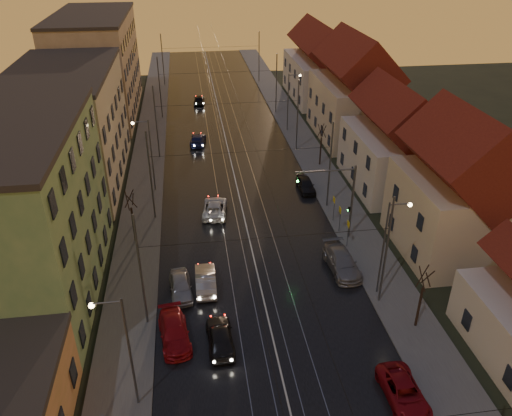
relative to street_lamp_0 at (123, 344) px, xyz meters
name	(u,v)px	position (x,y,z in m)	size (l,w,h in m)	color
ground	(291,415)	(9.10, -2.00, -4.89)	(160.00, 160.00, 0.00)	black
road	(228,151)	(9.10, 38.00, -4.87)	(16.00, 120.00, 0.04)	black
sidewalk_left	(149,155)	(-0.90, 38.00, -4.81)	(4.00, 120.00, 0.15)	#4C4C4C
sidewalk_right	(305,146)	(19.10, 38.00, -4.81)	(4.00, 120.00, 0.15)	#4C4C4C
tram_rail_0	(211,151)	(6.90, 38.00, -4.83)	(0.06, 120.00, 0.03)	gray
tram_rail_1	(222,151)	(8.33, 38.00, -4.83)	(0.06, 120.00, 0.03)	gray
tram_rail_2	(234,150)	(9.87, 38.00, -4.83)	(0.06, 120.00, 0.03)	gray
tram_rail_3	(245,149)	(11.30, 38.00, -4.83)	(0.06, 120.00, 0.03)	gray
apartment_left_1	(16,219)	(-8.40, 12.00, 1.61)	(10.00, 18.00, 13.00)	#568152
apartment_left_2	(69,129)	(-8.40, 32.00, 1.11)	(10.00, 20.00, 12.00)	#B6AE8C
apartment_left_3	(98,66)	(-8.40, 56.00, 2.11)	(10.00, 24.00, 14.00)	#8C755A
house_right_1	(458,194)	(26.10, 13.00, 0.56)	(8.67, 10.20, 10.80)	beige
house_right_2	(397,145)	(26.10, 26.00, -0.24)	(9.18, 12.24, 9.20)	beige
house_right_3	(354,94)	(26.10, 41.00, 0.92)	(9.18, 14.28, 11.50)	beige
house_right_4	(320,67)	(26.10, 59.00, 0.16)	(9.18, 16.32, 10.00)	beige
catenary_pole_l_1	(141,272)	(0.50, 7.00, -0.39)	(0.16, 0.16, 9.00)	#595B60
catenary_pole_r_1	(386,252)	(17.70, 7.00, -0.39)	(0.16, 0.16, 9.00)	#595B60
catenary_pole_l_2	(151,177)	(0.50, 22.00, -0.39)	(0.16, 0.16, 9.00)	#595B60
catenary_pole_r_2	(330,166)	(17.70, 22.00, -0.39)	(0.16, 0.16, 9.00)	#595B60
catenary_pole_l_3	(156,123)	(0.50, 37.00, -0.39)	(0.16, 0.16, 9.00)	#595B60
catenary_pole_r_3	(298,116)	(17.70, 37.00, -0.39)	(0.16, 0.16, 9.00)	#595B60
catenary_pole_l_4	(160,88)	(0.50, 52.00, -0.39)	(0.16, 0.16, 9.00)	#595B60
catenary_pole_r_4	(276,84)	(17.70, 52.00, -0.39)	(0.16, 0.16, 9.00)	#595B60
catenary_pole_l_5	(163,60)	(0.50, 70.00, -0.39)	(0.16, 0.16, 9.00)	#595B60
catenary_pole_r_5	(259,57)	(17.70, 70.00, -0.39)	(0.16, 0.16, 9.00)	#595B60
street_lamp_0	(123,344)	(0.00, 0.00, 0.00)	(1.75, 0.32, 8.00)	#595B60
street_lamp_1	(388,240)	(18.21, 8.00, 0.00)	(1.75, 0.32, 8.00)	#595B60
street_lamp_2	(148,149)	(0.00, 28.00, 0.00)	(1.75, 0.32, 8.00)	#595B60
street_lamp_3	(290,97)	(18.21, 44.00, 0.00)	(1.75, 0.32, 8.00)	#595B60
traffic_light_mast	(342,194)	(17.10, 16.00, -0.29)	(5.30, 0.32, 7.20)	#595B60
bare_tree_0	(133,218)	(-1.09, 18.00, -2.40)	(1.09, 1.09, 5.11)	black
bare_tree_1	(421,299)	(19.31, 4.00, -2.40)	(1.09, 1.09, 5.11)	black
bare_tree_2	(321,146)	(19.51, 32.00, -2.40)	(1.09, 1.09, 5.11)	black
driving_car_0	(220,337)	(5.49, 4.14, -4.14)	(1.75, 4.35, 1.48)	black
driving_car_1	(206,280)	(4.84, 10.53, -4.15)	(1.55, 4.45, 1.47)	gray
driving_car_2	(215,208)	(6.34, 22.11, -4.21)	(2.24, 4.87, 1.35)	silver
driving_car_3	(198,139)	(5.37, 40.81, -4.24)	(1.82, 4.48, 1.30)	#19204D
driving_car_4	(199,100)	(6.25, 58.22, -4.18)	(1.66, 4.11, 1.40)	black
parked_left_2	(174,332)	(2.44, 5.07, -4.20)	(1.92, 4.73, 1.37)	maroon
parked_left_3	(181,286)	(2.90, 10.07, -4.19)	(1.65, 4.10, 1.40)	#A3A3A9
parked_right_0	(404,393)	(15.94, -1.90, -4.25)	(2.11, 4.57, 1.27)	maroon
parked_right_1	(342,262)	(16.07, 11.35, -4.12)	(2.15, 5.28, 1.53)	gray
parked_right_2	(306,185)	(16.35, 25.79, -4.20)	(1.61, 4.01, 1.37)	black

